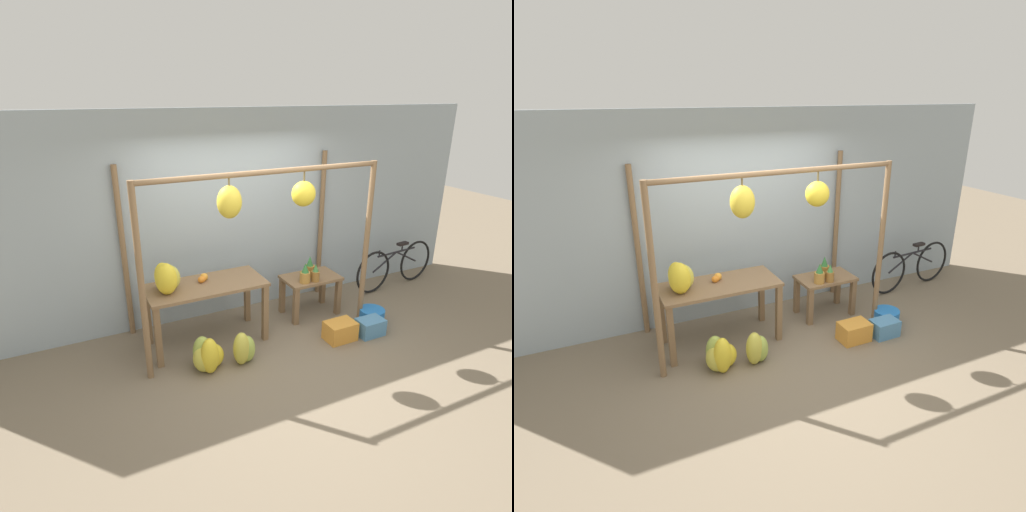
# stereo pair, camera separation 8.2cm
# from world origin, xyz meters

# --- Properties ---
(ground_plane) EXTENTS (20.00, 20.00, 0.00)m
(ground_plane) POSITION_xyz_m (0.00, 0.00, 0.00)
(ground_plane) COLOR #756651
(shop_wall_back) EXTENTS (8.00, 0.08, 2.80)m
(shop_wall_back) POSITION_xyz_m (0.00, 1.55, 1.40)
(shop_wall_back) COLOR #99A8B2
(shop_wall_back) RESTS_ON ground_plane
(stall_awning) EXTENTS (2.96, 1.21, 2.20)m
(stall_awning) POSITION_xyz_m (-0.01, 0.64, 1.57)
(stall_awning) COLOR brown
(stall_awning) RESTS_ON ground_plane
(display_table_main) EXTENTS (1.45, 0.65, 0.80)m
(display_table_main) POSITION_xyz_m (-0.62, 0.84, 0.67)
(display_table_main) COLOR brown
(display_table_main) RESTS_ON ground_plane
(display_table_side) EXTENTS (0.79, 0.48, 0.57)m
(display_table_side) POSITION_xyz_m (0.95, 0.92, 0.43)
(display_table_side) COLOR brown
(display_table_side) RESTS_ON ground_plane
(banana_pile_on_table) EXTENTS (0.40, 0.44, 0.38)m
(banana_pile_on_table) POSITION_xyz_m (-1.09, 0.83, 0.97)
(banana_pile_on_table) COLOR gold
(banana_pile_on_table) RESTS_ON display_table_main
(orange_pile) EXTENTS (0.14, 0.14, 0.10)m
(orange_pile) POSITION_xyz_m (-0.63, 0.92, 0.84)
(orange_pile) COLOR orange
(orange_pile) RESTS_ON display_table_main
(pineapple_cluster) EXTENTS (0.31, 0.31, 0.30)m
(pineapple_cluster) POSITION_xyz_m (0.87, 0.84, 0.68)
(pineapple_cluster) COLOR olive
(pineapple_cluster) RESTS_ON display_table_side
(banana_pile_ground_left) EXTENTS (0.43, 0.43, 0.44)m
(banana_pile_ground_left) POSITION_xyz_m (-0.82, 0.28, 0.18)
(banana_pile_ground_left) COLOR yellow
(banana_pile_ground_left) RESTS_ON ground_plane
(banana_pile_ground_right) EXTENTS (0.36, 0.30, 0.41)m
(banana_pile_ground_right) POSITION_xyz_m (-0.39, 0.21, 0.19)
(banana_pile_ground_right) COLOR #9EB247
(banana_pile_ground_right) RESTS_ON ground_plane
(fruit_crate_white) EXTENTS (0.38, 0.27, 0.25)m
(fruit_crate_white) POSITION_xyz_m (0.92, 0.14, 0.12)
(fruit_crate_white) COLOR orange
(fruit_crate_white) RESTS_ON ground_plane
(blue_bucket) EXTENTS (0.34, 0.34, 0.20)m
(blue_bucket) POSITION_xyz_m (1.57, 0.30, 0.10)
(blue_bucket) COLOR blue
(blue_bucket) RESTS_ON ground_plane
(parked_bicycle) EXTENTS (1.65, 0.19, 0.73)m
(parked_bicycle) POSITION_xyz_m (2.68, 1.10, 0.36)
(parked_bicycle) COLOR black
(parked_bicycle) RESTS_ON ground_plane
(fruit_crate_purple) EXTENTS (0.35, 0.24, 0.22)m
(fruit_crate_purple) POSITION_xyz_m (1.35, 0.07, 0.11)
(fruit_crate_purple) COLOR #4C84B2
(fruit_crate_purple) RESTS_ON ground_plane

